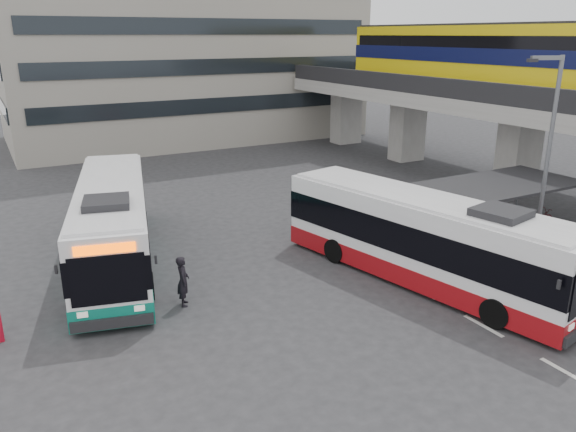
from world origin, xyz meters
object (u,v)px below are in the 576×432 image
bus_main (422,239)px  lamp_post (546,150)px  bus_teal (113,224)px  pedestrian (183,281)px

bus_main → lamp_post: lamp_post is taller
bus_main → bus_teal: bearing=131.1°
bus_teal → bus_main: bearing=-23.3°
bus_teal → pedestrian: size_ratio=6.89×
bus_teal → lamp_post: size_ratio=1.50×
bus_teal → pedestrian: bus_teal is taller
bus_teal → lamp_post: (15.01, -8.36, 3.06)m
pedestrian → lamp_post: lamp_post is taller
pedestrian → bus_main: bearing=-87.7°
bus_main → bus_teal: 12.32m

